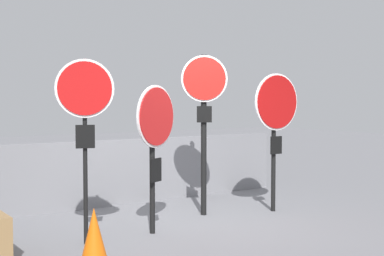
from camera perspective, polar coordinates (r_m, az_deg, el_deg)
ground_plane at (r=7.84m, az=-0.92°, el=-10.16°), size 40.00×40.00×0.00m
fence_back at (r=9.26m, az=-7.08°, el=-4.65°), size 6.37×0.12×1.11m
stop_sign_0 at (r=6.63m, az=-11.36°, el=2.41°), size 0.68×0.27×2.28m
stop_sign_1 at (r=7.07m, az=-3.94°, el=-0.13°), size 0.76×0.37×1.98m
stop_sign_2 at (r=8.19m, az=1.30°, el=2.45°), size 0.64×0.36×2.48m
stop_sign_3 at (r=8.57m, az=8.97°, el=1.56°), size 0.90×0.13×2.20m
traffic_cone_0 at (r=5.98m, az=-10.40°, el=-11.33°), size 0.37×0.37×0.62m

